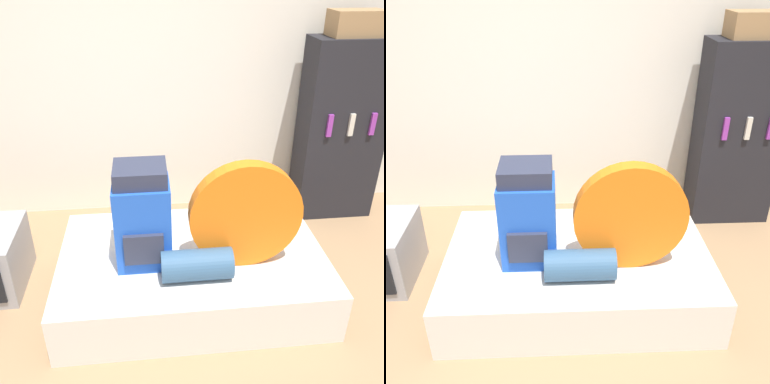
# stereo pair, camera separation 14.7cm
# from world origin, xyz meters

# --- Properties ---
(wall_back) EXTENTS (8.00, 0.05, 2.60)m
(wall_back) POSITION_xyz_m (0.00, 2.11, 1.30)
(wall_back) COLOR silver
(wall_back) RESTS_ON ground_plane
(bed) EXTENTS (1.75, 1.11, 0.35)m
(bed) POSITION_xyz_m (0.19, 0.84, 0.17)
(bed) COLOR silver
(bed) RESTS_ON ground_plane
(backpack) EXTENTS (0.34, 0.33, 0.66)m
(backpack) POSITION_xyz_m (-0.12, 0.78, 0.67)
(backpack) COLOR blue
(backpack) RESTS_ON bed
(tent_bag) EXTENTS (0.69, 0.10, 0.69)m
(tent_bag) POSITION_xyz_m (0.50, 0.70, 0.69)
(tent_bag) COLOR orange
(tent_bag) RESTS_ON bed
(sleeping_roll) EXTENTS (0.43, 0.19, 0.19)m
(sleeping_roll) POSITION_xyz_m (0.19, 0.57, 0.44)
(sleeping_roll) COLOR #33567A
(sleeping_roll) RESTS_ON bed
(bookshelf) EXTENTS (0.68, 0.36, 1.54)m
(bookshelf) POSITION_xyz_m (1.57, 1.83, 0.77)
(bookshelf) COLOR black
(bookshelf) RESTS_ON ground_plane
(cardboard_box) EXTENTS (0.40, 0.25, 0.19)m
(cardboard_box) POSITION_xyz_m (1.56, 1.84, 1.64)
(cardboard_box) COLOR #99754C
(cardboard_box) RESTS_ON bookshelf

